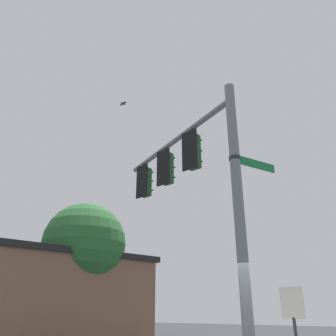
# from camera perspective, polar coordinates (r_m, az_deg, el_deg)

# --- Properties ---
(signal_pole) EXTENTS (0.25, 0.25, 7.09)m
(signal_pole) POSITION_cam_1_polar(r_m,az_deg,el_deg) (8.23, 11.51, -7.66)
(signal_pole) COLOR slate
(signal_pole) RESTS_ON ground
(mast_arm) EXTENTS (5.46, 1.87, 0.17)m
(mast_arm) POSITION_cam_1_polar(r_m,az_deg,el_deg) (11.46, 0.86, 4.25)
(mast_arm) COLOR slate
(traffic_light_nearest_pole) EXTENTS (0.54, 0.49, 1.31)m
(traffic_light_nearest_pole) POSITION_cam_1_polar(r_m,az_deg,el_deg) (10.31, 4.16, 2.66)
(traffic_light_nearest_pole) COLOR black
(traffic_light_mid_inner) EXTENTS (0.54, 0.49, 1.31)m
(traffic_light_mid_inner) POSITION_cam_1_polar(r_m,az_deg,el_deg) (11.48, -0.15, -0.09)
(traffic_light_mid_inner) COLOR black
(traffic_light_mid_outer) EXTENTS (0.54, 0.49, 1.31)m
(traffic_light_mid_outer) POSITION_cam_1_polar(r_m,az_deg,el_deg) (12.72, -3.65, -2.32)
(traffic_light_mid_outer) COLOR black
(street_name_sign) EXTENTS (0.56, 1.43, 0.22)m
(street_name_sign) POSITION_cam_1_polar(r_m,az_deg,el_deg) (8.95, 12.74, 0.98)
(street_name_sign) COLOR #147238
(bird_flying) EXTENTS (0.33, 0.24, 0.08)m
(bird_flying) POSITION_cam_1_polar(r_m,az_deg,el_deg) (14.67, -7.27, 10.35)
(bird_flying) COLOR #4C4742
(storefront_building) EXTENTS (8.22, 12.87, 4.35)m
(storefront_building) POSITION_cam_1_polar(r_m,az_deg,el_deg) (19.43, -22.35, -18.89)
(storefront_building) COLOR brown
(storefront_building) RESTS_ON ground
(tree_by_storefront) EXTENTS (4.29, 4.29, 6.96)m
(tree_by_storefront) POSITION_cam_1_polar(r_m,az_deg,el_deg) (19.19, -13.44, -12.00)
(tree_by_storefront) COLOR #4C3823
(tree_by_storefront) RESTS_ON ground
(historical_marker) EXTENTS (0.60, 0.08, 2.13)m
(historical_marker) POSITION_cam_1_polar(r_m,az_deg,el_deg) (10.08, 19.73, -21.85)
(historical_marker) COLOR #333333
(historical_marker) RESTS_ON ground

